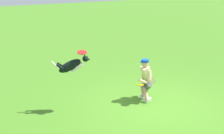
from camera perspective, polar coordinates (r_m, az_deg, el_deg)
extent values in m
plane|color=#457E22|center=(8.69, 8.73, -7.80)|extent=(60.00, 60.00, 0.00)
cube|color=silver|center=(9.26, 6.27, -5.68)|extent=(0.26, 0.10, 0.10)
cylinder|color=tan|center=(9.17, 6.02, -4.63)|extent=(0.18, 0.32, 0.37)
cylinder|color=#545556|center=(9.09, 6.46, -3.32)|extent=(0.24, 0.43, 0.37)
cube|color=silver|center=(9.02, 6.90, -6.36)|extent=(0.26, 0.10, 0.10)
cylinder|color=tan|center=(8.93, 6.65, -5.29)|extent=(0.18, 0.32, 0.37)
cylinder|color=#545556|center=(8.88, 7.01, -3.86)|extent=(0.24, 0.43, 0.37)
cube|color=beige|center=(8.87, 7.00, -1.50)|extent=(0.47, 0.42, 0.58)
cylinder|color=beige|center=(9.02, 6.43, -0.74)|extent=(0.12, 0.15, 0.29)
cylinder|color=beige|center=(8.67, 7.37, -1.56)|extent=(0.12, 0.15, 0.29)
cylinder|color=tan|center=(8.65, 6.14, -2.85)|extent=(0.30, 0.14, 0.19)
cylinder|color=tan|center=(9.08, 6.11, -1.68)|extent=(0.11, 0.16, 0.27)
sphere|color=tan|center=(8.73, 6.48, 0.67)|extent=(0.21, 0.21, 0.21)
cylinder|color=#0D40AD|center=(8.70, 6.50, 1.24)|extent=(0.22, 0.22, 0.07)
cylinder|color=#0D40AD|center=(8.67, 5.87, 1.00)|extent=(0.12, 0.12, 0.02)
ellipsoid|color=black|center=(8.07, -8.25, 0.21)|extent=(0.75, 0.50, 0.53)
ellipsoid|color=white|center=(8.07, -6.94, 0.08)|extent=(0.13, 0.18, 0.15)
sphere|color=black|center=(8.00, -5.21, 1.62)|extent=(0.17, 0.17, 0.17)
cone|color=black|center=(8.00, -4.57, 1.50)|extent=(0.12, 0.12, 0.09)
cone|color=black|center=(7.92, -5.37, 2.02)|extent=(0.06, 0.06, 0.07)
cone|color=black|center=(8.03, -5.37, 2.24)|extent=(0.06, 0.06, 0.07)
cylinder|color=white|center=(8.00, -6.84, -0.17)|extent=(0.33, 0.19, 0.26)
cylinder|color=white|center=(8.14, -6.81, 0.16)|extent=(0.33, 0.19, 0.26)
cylinder|color=black|center=(8.02, -9.69, -0.24)|extent=(0.33, 0.19, 0.26)
cylinder|color=black|center=(8.17, -9.61, 0.09)|extent=(0.33, 0.19, 0.26)
cylinder|color=white|center=(8.09, -11.19, 0.47)|extent=(0.20, 0.12, 0.23)
cylinder|color=red|center=(7.91, -5.87, 2.87)|extent=(0.38, 0.38, 0.09)
cylinder|color=yellow|center=(8.62, 5.42, -3.47)|extent=(0.33, 0.33, 0.08)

